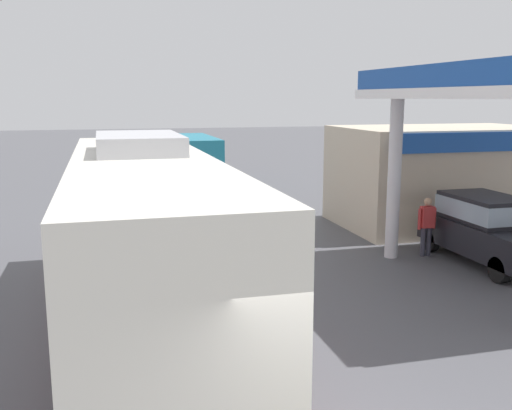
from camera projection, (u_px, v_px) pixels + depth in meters
The scene contains 7 objects.
ground at pixel (161, 202), 24.63m from camera, with size 120.00×120.00×0.00m, color #4C4C51.
lane_divider_stripe at pixel (176, 227), 19.88m from camera, with size 0.16×50.00×0.01m, color #D8CC4C.
coach_bus_main at pixel (146, 243), 10.75m from camera, with size 2.60×11.04×3.69m.
gas_station_roadside at pixel (479, 155), 18.03m from camera, with size 9.10×11.95×5.10m.
car_at_pump at pixel (486, 226), 15.41m from camera, with size 1.70×4.20×1.82m.
minibus_opposing_lane at pixel (194, 156), 29.43m from camera, with size 2.04×6.13×2.44m.
pedestrian_near_pump at pixel (427, 224), 16.09m from camera, with size 0.55×0.22×1.66m.
Camera 1 is at (-2.38, -4.45, 4.39)m, focal length 40.53 mm.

